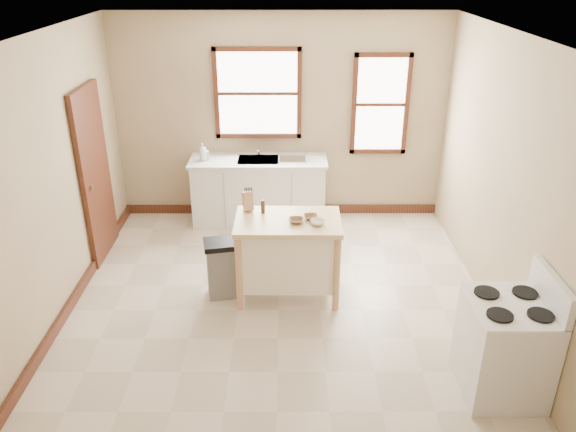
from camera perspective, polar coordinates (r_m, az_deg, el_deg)
The scene contains 23 objects.
floor at distance 6.07m, azimuth -0.94°, elevation -9.52°, with size 5.00×5.00×0.00m, color beige.
ceiling at distance 5.03m, azimuth -1.17°, elevation 17.71°, with size 5.00×5.00×0.00m, color white.
wall_back at distance 7.76m, azimuth -0.78°, elevation 9.85°, with size 4.50×0.04×2.80m, color tan.
wall_left at distance 5.88m, azimuth -23.57°, elevation 2.55°, with size 0.04×5.00×2.80m, color tan.
wall_right at distance 5.81m, azimuth 21.76°, elevation 2.62°, with size 0.04×5.00×2.80m, color tan.
window_main at distance 7.67m, azimuth -3.09°, elevation 12.32°, with size 1.17×0.06×1.22m, color black, non-canonical shape.
window_side at distance 7.80m, azimuth 9.37°, elevation 11.10°, with size 0.77×0.06×1.37m, color black, non-canonical shape.
door_left at distance 7.11m, azimuth -19.01°, elevation 4.01°, with size 0.06×0.90×2.10m, color black.
baseboard_back at distance 8.19m, azimuth -0.73°, elevation 0.72°, with size 4.50×0.04×0.12m, color black.
baseboard_left at distance 6.46m, azimuth -21.28°, elevation -8.47°, with size 0.04×5.00×0.12m, color black.
sink_counter at distance 7.80m, azimuth -2.97°, elevation 2.57°, with size 1.86×0.62×0.92m, color silver, non-canonical shape.
faucet at distance 7.77m, azimuth -3.00°, elevation 6.96°, with size 0.03×0.03×0.22m, color silver.
soap_bottle_a at distance 7.63m, azimuth -8.67°, elevation 6.44°, with size 0.09×0.09×0.24m, color #B2B2B2.
soap_bottle_b at distance 7.66m, azimuth -8.35°, elevation 6.31°, with size 0.08×0.08×0.18m, color #B2B2B2.
dish_rack at distance 7.59m, azimuth 0.46°, elevation 6.07°, with size 0.38×0.29×0.10m, color silver, non-canonical shape.
kitchen_island at distance 6.10m, azimuth -0.00°, elevation -4.24°, with size 1.12×0.71×0.91m, color #F0D68D, non-canonical shape.
knife_block at distance 6.08m, azimuth -4.10°, elevation 1.46°, with size 0.10×0.10×0.20m, color tan, non-canonical shape.
pepper_grinder at distance 6.02m, azimuth -2.57°, elevation 0.96°, with size 0.04×0.04×0.15m, color #402411.
bowl_a at distance 5.82m, azimuth 0.83°, elevation -0.48°, with size 0.16×0.16×0.04m, color brown.
bowl_b at distance 5.91m, azimuth 2.31°, elevation -0.11°, with size 0.15×0.15×0.04m, color brown.
bowl_c at distance 5.78m, azimuth 3.02°, elevation -0.65°, with size 0.15×0.15×0.05m, color silver.
trash_bin at distance 6.19m, azimuth -6.79°, elevation -5.32°, with size 0.34×0.29×0.66m, color gray, non-canonical shape.
gas_stove at distance 5.11m, azimuth 21.32°, elevation -11.17°, with size 0.70×0.71×1.14m, color silver, non-canonical shape.
Camera 1 is at (0.09, -4.99, 3.46)m, focal length 35.00 mm.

